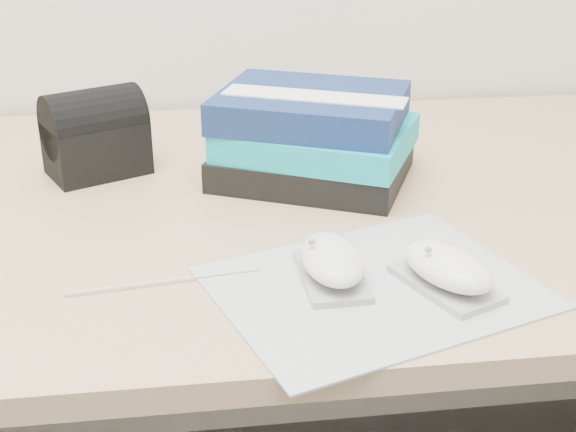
{
  "coord_description": "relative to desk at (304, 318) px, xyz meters",
  "views": [
    {
      "loc": [
        -0.16,
        0.61,
        1.15
      ],
      "look_at": [
        -0.05,
        1.43,
        0.77
      ],
      "focal_mm": 50.0,
      "sensor_mm": 36.0,
      "label": 1
    }
  ],
  "objects": [
    {
      "name": "pouch",
      "position": [
        -0.29,
        0.05,
        0.29
      ],
      "size": [
        0.16,
        0.14,
        0.12
      ],
      "color": "black",
      "rests_on": "desk"
    },
    {
      "name": "book_stack",
      "position": [
        0.01,
        -0.01,
        0.3
      ],
      "size": [
        0.31,
        0.29,
        0.12
      ],
      "color": "black",
      "rests_on": "desk"
    },
    {
      "name": "usb_cable",
      "position": [
        -0.19,
        -0.28,
        0.24
      ],
      "size": [
        0.21,
        0.03,
        0.0
      ],
      "primitive_type": "cylinder",
      "rotation": [
        0.0,
        1.57,
        0.13
      ],
      "color": "silver",
      "rests_on": "mousepad"
    },
    {
      "name": "desk",
      "position": [
        0.0,
        0.0,
        0.0
      ],
      "size": [
        1.6,
        0.8,
        0.73
      ],
      "color": "tan",
      "rests_on": "ground"
    },
    {
      "name": "mouse_rear",
      "position": [
        -0.02,
        -0.3,
        0.26
      ],
      "size": [
        0.07,
        0.12,
        0.05
      ],
      "color": "#9C9C9F",
      "rests_on": "mousepad"
    },
    {
      "name": "mousepad",
      "position": [
        0.03,
        -0.32,
        0.24
      ],
      "size": [
        0.39,
        0.34,
        0.0
      ],
      "primitive_type": "cube",
      "rotation": [
        0.0,
        0.0,
        0.33
      ],
      "color": "#94959C",
      "rests_on": "desk"
    },
    {
      "name": "mouse_front",
      "position": [
        0.1,
        -0.33,
        0.26
      ],
      "size": [
        0.11,
        0.13,
        0.05
      ],
      "color": "#A3A2A5",
      "rests_on": "mousepad"
    }
  ]
}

